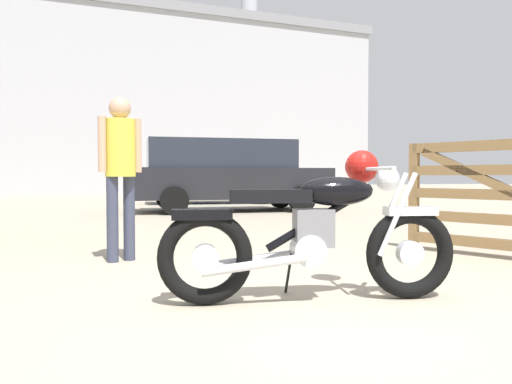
% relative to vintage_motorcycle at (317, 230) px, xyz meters
% --- Properties ---
extents(ground_plane, '(80.00, 80.00, 0.00)m').
position_rel_vintage_motorcycle_xyz_m(ground_plane, '(-0.08, -0.25, -0.49)').
color(ground_plane, tan).
extents(vintage_motorcycle, '(2.06, 0.72, 1.07)m').
position_rel_vintage_motorcycle_xyz_m(vintage_motorcycle, '(0.00, 0.00, 0.00)').
color(vintage_motorcycle, black).
rests_on(vintage_motorcycle, ground_plane).
extents(bystander, '(0.44, 0.30, 1.66)m').
position_rel_vintage_motorcycle_xyz_m(bystander, '(-1.16, 2.09, 0.53)').
color(bystander, '#383D51').
rests_on(bystander, ground_plane).
extents(white_estate_far, '(4.84, 2.30, 1.74)m').
position_rel_vintage_motorcycle_xyz_m(white_estate_far, '(1.88, 8.58, 0.45)').
color(white_estate_far, black).
rests_on(white_estate_far, ground_plane).
extents(blue_hatchback_right, '(4.38, 2.32, 1.67)m').
position_rel_vintage_motorcycle_xyz_m(blue_hatchback_right, '(2.52, 12.17, 0.34)').
color(blue_hatchback_right, black).
rests_on(blue_hatchback_right, ground_plane).
extents(industrial_building, '(23.82, 12.30, 21.69)m').
position_rel_vintage_motorcycle_xyz_m(industrial_building, '(3.65, 28.94, 4.64)').
color(industrial_building, '#B2B2B7').
rests_on(industrial_building, ground_plane).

